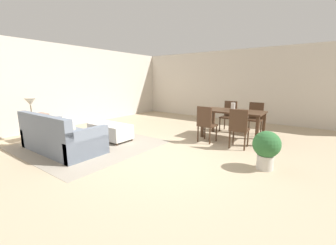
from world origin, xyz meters
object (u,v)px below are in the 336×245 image
Objects in this scene: dining_chair_near_right at (239,126)px; potted_plant at (266,147)px; ottoman_table at (110,131)px; couch at (60,138)px; dining_table at (233,114)px; dining_chair_near_left at (206,122)px; table_lamp at (30,103)px; dining_chair_far_left at (229,114)px; vase_centerpiece at (233,107)px; side_table at (33,124)px; dining_chair_far_right at (255,116)px.

dining_chair_near_right is 1.33× the size of potted_plant.
ottoman_table is 3.23m from dining_chair_near_right.
couch is 4.29m from dining_table.
dining_chair_near_left is at bearing 46.58° from couch.
dining_chair_near_right is (4.48, 2.47, -0.48)m from table_lamp.
dining_table is 0.92m from dining_chair_near_right.
dining_chair_far_left is at bearing 59.90° from couch.
dining_table is 0.90m from dining_chair_near_left.
table_lamp is (-1.31, -0.01, 0.71)m from couch.
vase_centerpiece is at bearing 38.97° from ottoman_table.
couch is at bearing 0.40° from side_table.
table_lamp is 5.14m from dining_chair_near_right.
dining_chair_near_left reaches higher than couch.
dining_chair_far_left reaches higher than couch.
couch is at bearing -127.36° from dining_chair_far_right.
dining_table is at bearing 38.64° from ottoman_table.
dining_chair_far_left reaches higher than side_table.
potted_plant is (1.58, -2.49, -0.11)m from dining_chair_far_left.
side_table reaches higher than ottoman_table.
side_table is 5.48m from potted_plant.
side_table is at bearing -137.21° from dining_chair_far_right.
side_table is 5.11m from dining_chair_near_right.
dining_table is 0.20m from vase_centerpiece.
dining_chair_far_left is (2.17, 2.85, 0.28)m from ottoman_table.
dining_chair_far_right reaches higher than potted_plant.
dining_chair_near_right is at bearing 37.82° from couch.
couch is at bearing -133.42° from dining_chair_near_left.
dining_chair_near_left is at bearing -90.61° from dining_chair_far_left.
dining_chair_far_right is at bearing 91.57° from dining_chair_near_right.
side_table is at bearing -145.75° from dining_chair_near_left.
dining_chair_near_left is 1.80m from dining_chair_far_right.
dining_chair_near_left is at bearing 150.52° from potted_plant.
ottoman_table is 1.26× the size of dining_chair_near_left.
vase_centerpiece is at bearing 125.19° from potted_plant.
dining_table is 0.91m from dining_chair_far_left.
dining_chair_near_right reaches higher than potted_plant.
vase_centerpiece is at bearing -64.68° from dining_chair_far_left.
vase_centerpiece is at bearing 39.10° from table_lamp.
dining_table is 1.69× the size of dining_chair_near_left.
vase_centerpiece reaches higher than ottoman_table.
couch reaches higher than potted_plant.
dining_chair_far_right is (0.37, 0.83, -0.14)m from dining_table.
side_table is at bearing -163.16° from potted_plant.
dining_table is at bearing 62.50° from dining_chair_near_left.
side_table is at bearing -141.10° from dining_table.
vase_centerpiece is (-0.43, 0.82, 0.34)m from dining_chair_near_right.
dining_chair_far_left is 2.95m from potted_plant.
table_lamp is at bearing -131.95° from dining_chair_far_left.
vase_centerpiece is (0.38, -0.79, 0.34)m from dining_chair_far_left.
side_table is at bearing -151.12° from dining_chair_near_right.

